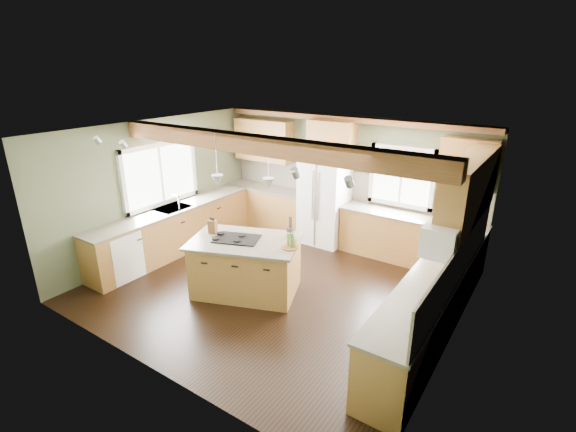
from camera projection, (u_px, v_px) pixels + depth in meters
The scene contains 37 objects.
floor at pixel (277, 287), 7.06m from camera, with size 5.60×5.60×0.00m, color black.
ceiling at pixel (275, 132), 6.16m from camera, with size 5.60×5.60×0.00m, color silver.
wall_back at pixel (347, 180), 8.55m from camera, with size 5.60×5.60×0.00m, color #4D563D.
wall_left at pixel (159, 187), 8.08m from camera, with size 5.00×5.00×0.00m, color #4D563D.
wall_right at pixel (460, 258), 5.14m from camera, with size 5.00×5.00×0.00m, color #4D563D.
ceiling_beam at pixel (259, 145), 5.90m from camera, with size 5.55×0.26×0.26m, color #552F18.
soffit_trim at pixel (348, 119), 8.04m from camera, with size 5.55×0.20×0.10m, color #552F18.
backsplash_back at pixel (346, 185), 8.57m from camera, with size 5.58×0.03×0.58m, color brown.
backsplash_right at pixel (459, 263), 5.21m from camera, with size 0.03×3.70×0.58m, color brown.
base_cab_back_left at pixel (269, 208), 9.55m from camera, with size 2.02×0.60×0.88m, color brown.
counter_back_left at pixel (268, 188), 9.39m from camera, with size 2.06×0.64×0.04m, color #494136.
base_cab_back_right at pixel (409, 240), 7.83m from camera, with size 2.62×0.60×0.88m, color brown.
counter_back_right at pixel (411, 217), 7.67m from camera, with size 2.66×0.64×0.04m, color #494136.
base_cab_left at pixel (175, 231), 8.25m from camera, with size 0.60×3.70×0.88m, color brown.
counter_left at pixel (173, 209), 8.10m from camera, with size 0.64×3.74×0.04m, color #494136.
base_cab_right at pixel (429, 309), 5.63m from camera, with size 0.60×3.70×0.88m, color brown.
counter_right at pixel (433, 279), 5.47m from camera, with size 0.64×3.74×0.04m, color #494136.
upper_cab_back_left at pixel (264, 140), 9.23m from camera, with size 1.40×0.35×0.90m, color brown.
upper_cab_over_fridge at pixel (331, 138), 8.28m from camera, with size 0.96×0.35×0.70m, color brown.
upper_cab_right at pixel (469, 188), 5.70m from camera, with size 0.35×2.20×0.90m, color brown.
upper_cab_back_corner at pixel (468, 165), 6.98m from camera, with size 0.90×0.35×0.90m, color brown.
window_left at pixel (160, 174), 8.02m from camera, with size 0.04×1.60×1.05m, color white.
window_back at pixel (402, 177), 7.84m from camera, with size 1.10×0.04×1.00m, color white.
sink at pixel (173, 208), 8.09m from camera, with size 0.50×0.65×0.03m, color #262628.
faucet at pixel (179, 203), 7.95m from camera, with size 0.02×0.02×0.28m, color #B2B2B7.
dishwasher at pixel (118, 255), 7.24m from camera, with size 0.60×0.60×0.84m, color white.
oven at pixel (393, 363), 4.63m from camera, with size 0.60×0.72×0.84m, color white.
microwave at pixel (444, 237), 5.13m from camera, with size 0.40×0.70×0.38m, color white.
pendant_left at pixel (218, 180), 6.37m from camera, with size 0.18×0.18×0.16m, color #B2B2B7.
pendant_right at pixel (268, 183), 6.20m from camera, with size 0.18×0.18×0.16m, color #B2B2B7.
refrigerator at pixel (324, 201), 8.55m from camera, with size 0.90×0.74×1.80m, color white.
island at pixel (246, 267), 6.78m from camera, with size 1.61×0.99×0.88m, color brown.
island_top at pixel (245, 241), 6.62m from camera, with size 1.72×1.09×0.04m, color #494136.
cooktop at pixel (237, 239), 6.64m from camera, with size 0.70×0.47×0.02m, color black.
knife_block at pixel (213, 227), 6.86m from camera, with size 0.13×0.10×0.22m, color brown.
utensil_crock at pixel (290, 232), 6.72m from camera, with size 0.12×0.12×0.15m, color #493E3A.
bottle_tray at pixel (290, 240), 6.30m from camera, with size 0.27×0.27×0.25m, color brown, non-canonical shape.
Camera 1 is at (3.63, -5.04, 3.57)m, focal length 26.00 mm.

